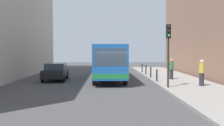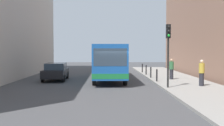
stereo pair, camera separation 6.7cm
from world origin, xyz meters
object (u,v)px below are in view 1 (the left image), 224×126
at_px(bollard_near, 157,75).
at_px(traffic_light, 168,44).
at_px(bollard_mid, 151,72).
at_px(pedestrian_near_signal, 202,73).
at_px(bollard_far, 146,70).
at_px(bollard_farthest, 142,68).
at_px(car_beside_bus, 56,71).
at_px(bus, 109,60).
at_px(pedestrian_mid_sidewalk, 171,69).

bearing_deg(bollard_near, traffic_light, -88.37).
relative_size(bollard_mid, pedestrian_near_signal, 0.53).
bearing_deg(bollard_far, bollard_farthest, 90.00).
bearing_deg(car_beside_bus, bollard_farthest, -143.34).
bearing_deg(bollard_near, bollard_farthest, 90.00).
bearing_deg(pedestrian_near_signal, car_beside_bus, 96.75).
height_order(car_beside_bus, bollard_mid, car_beside_bus).
bearing_deg(pedestrian_near_signal, bollard_mid, 55.84).
distance_m(bollard_far, pedestrian_near_signal, 9.12).
distance_m(bus, bollard_mid, 3.89).
relative_size(bollard_farthest, pedestrian_near_signal, 0.53).
bearing_deg(pedestrian_mid_sidewalk, bus, 9.97).
relative_size(bus, traffic_light, 2.70).
distance_m(bus, bollard_near, 4.82).
bearing_deg(bollard_mid, pedestrian_near_signal, -66.19).
bearing_deg(bollard_mid, bus, -177.97).
xyz_separation_m(car_beside_bus, bollard_mid, (8.25, 0.67, -0.16)).
bearing_deg(bus, pedestrian_mid_sidewalk, 165.80).
distance_m(bollard_far, bollard_farthest, 2.98).
distance_m(pedestrian_near_signal, pedestrian_mid_sidewalk, 4.51).
xyz_separation_m(bollard_far, pedestrian_mid_sidewalk, (1.50, -4.36, 0.37)).
bearing_deg(pedestrian_mid_sidewalk, traffic_light, 98.05).
relative_size(traffic_light, bollard_near, 4.32).
xyz_separation_m(bollard_mid, bollard_far, (0.00, 2.98, 0.00)).
distance_m(bollard_farthest, pedestrian_near_signal, 12.00).
height_order(bollard_far, pedestrian_near_signal, pedestrian_near_signal).
bearing_deg(bollard_far, traffic_light, -89.39).
bearing_deg(bollard_far, bus, -140.17).
height_order(bus, pedestrian_near_signal, bus).
xyz_separation_m(bollard_near, pedestrian_near_signal, (2.55, -2.79, 0.42)).
xyz_separation_m(traffic_light, bollard_far, (-0.10, 9.46, -2.38)).
height_order(bollard_mid, bollard_farthest, same).
relative_size(car_beside_bus, bollard_mid, 4.70).
height_order(bus, bollard_far, bus).
bearing_deg(pedestrian_near_signal, traffic_light, 138.31).
xyz_separation_m(bollard_near, pedestrian_mid_sidewalk, (1.50, 1.59, 0.37)).
bearing_deg(bollard_mid, bollard_near, -90.00).
relative_size(car_beside_bus, bollard_near, 4.70).
height_order(bus, traffic_light, traffic_light).
distance_m(bus, pedestrian_mid_sidewalk, 5.43).
bearing_deg(bollard_mid, traffic_light, -89.12).
relative_size(bollard_mid, pedestrian_mid_sidewalk, 0.56).
xyz_separation_m(bollard_mid, bollard_farthest, (0.00, 5.95, 0.00)).
relative_size(traffic_light, pedestrian_mid_sidewalk, 2.41).
bearing_deg(traffic_light, car_beside_bus, 145.15).
bearing_deg(bus, car_beside_bus, 6.12).
bearing_deg(traffic_light, pedestrian_near_signal, 16.28).
bearing_deg(bollard_mid, bollard_far, 90.00).
bearing_deg(bollard_near, bus, 142.65).
bearing_deg(bus, traffic_light, 120.33).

